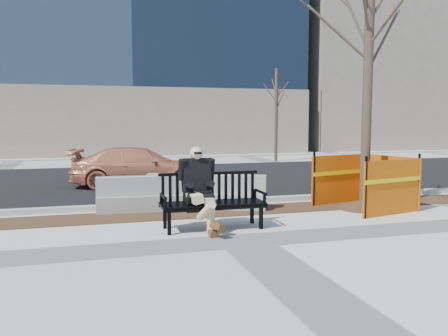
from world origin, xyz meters
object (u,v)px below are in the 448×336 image
at_px(sedan, 141,186).
at_px(jersey_barrier_left, 160,210).
at_px(bench, 213,229).
at_px(seated_man, 198,229).
at_px(tree_fence, 364,209).
at_px(jersey_barrier_right, 206,208).

xyz_separation_m(sedan, jersey_barrier_left, (0.00, -4.13, 0.00)).
relative_size(bench, sedan, 0.48).
xyz_separation_m(seated_man, tree_fence, (4.26, 0.95, 0.00)).
distance_m(tree_fence, jersey_barrier_left, 4.83).
xyz_separation_m(sedan, jersey_barrier_right, (1.10, -4.17, 0.00)).
distance_m(seated_man, jersey_barrier_left, 2.14).
height_order(sedan, jersey_barrier_left, sedan).
bearing_deg(jersey_barrier_right, bench, -76.61).
xyz_separation_m(tree_fence, jersey_barrier_right, (-3.59, 1.11, 0.00)).
bearing_deg(tree_fence, bench, -165.81).
xyz_separation_m(jersey_barrier_left, jersey_barrier_right, (1.10, -0.04, 0.00)).
xyz_separation_m(bench, tree_fence, (3.98, 1.01, 0.00)).
bearing_deg(jersey_barrier_left, sedan, 93.13).
height_order(tree_fence, sedan, tree_fence).
xyz_separation_m(seated_man, jersey_barrier_right, (0.67, 2.06, 0.00)).
distance_m(bench, jersey_barrier_right, 2.15).
height_order(seated_man, sedan, seated_man).
distance_m(bench, tree_fence, 4.11).
bearing_deg(seated_man, jersey_barrier_right, 72.48).
bearing_deg(sedan, bench, -163.41).
bearing_deg(bench, sedan, 96.94).
bearing_deg(sedan, seated_man, -165.89).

